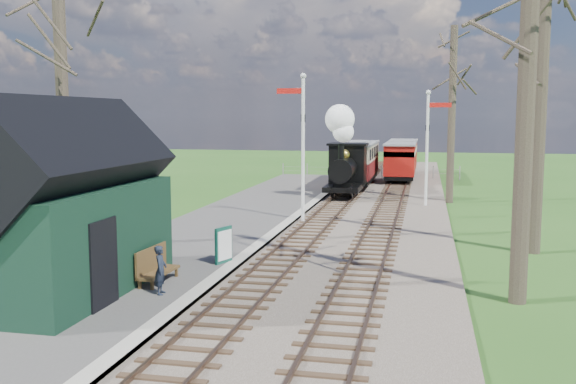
% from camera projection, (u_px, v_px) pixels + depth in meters
% --- Properties ---
extents(ground, '(140.00, 140.00, 0.00)m').
position_uv_depth(ground, '(169.00, 379.00, 11.06)').
color(ground, '#28551A').
rests_on(ground, ground).
extents(distant_hills, '(114.40, 48.00, 22.02)m').
position_uv_depth(distant_hills, '(397.00, 293.00, 75.20)').
color(distant_hills, '#385B23').
rests_on(distant_hills, ground).
extents(ballast_bed, '(8.00, 60.00, 0.10)m').
position_uv_depth(ballast_bed, '(364.00, 205.00, 32.14)').
color(ballast_bed, brown).
rests_on(ballast_bed, ground).
extents(track_near, '(1.60, 60.00, 0.15)m').
position_uv_depth(track_near, '(339.00, 203.00, 32.41)').
color(track_near, brown).
rests_on(track_near, ground).
extents(track_far, '(1.60, 60.00, 0.15)m').
position_uv_depth(track_far, '(391.00, 204.00, 31.86)').
color(track_far, brown).
rests_on(track_far, ground).
extents(platform, '(5.00, 44.00, 0.20)m').
position_uv_depth(platform, '(224.00, 227.00, 25.37)').
color(platform, '#474442').
rests_on(platform, ground).
extents(coping_strip, '(0.40, 44.00, 0.21)m').
position_uv_depth(coping_strip, '(281.00, 229.00, 24.89)').
color(coping_strip, '#B2AD9E').
rests_on(coping_strip, ground).
extents(station_shed, '(3.25, 6.30, 4.78)m').
position_uv_depth(station_shed, '(65.00, 208.00, 15.57)').
color(station_shed, black).
rests_on(station_shed, platform).
extents(semaphore_near, '(1.22, 0.24, 6.22)m').
position_uv_depth(semaphore_near, '(301.00, 137.00, 26.32)').
color(semaphore_near, silver).
rests_on(semaphore_near, ground).
extents(semaphore_far, '(1.22, 0.24, 5.72)m').
position_uv_depth(semaphore_far, '(429.00, 139.00, 31.11)').
color(semaphore_far, silver).
rests_on(semaphore_far, ground).
extents(bare_trees, '(15.51, 22.39, 12.00)m').
position_uv_depth(bare_trees, '(332.00, 93.00, 19.97)').
color(bare_trees, '#382D23').
rests_on(bare_trees, ground).
extents(fence_line, '(12.60, 0.08, 1.00)m').
position_uv_depth(fence_line, '(369.00, 171.00, 45.88)').
color(fence_line, slate).
rests_on(fence_line, ground).
extents(locomotive, '(1.95, 4.55, 4.87)m').
position_uv_depth(locomotive, '(345.00, 158.00, 34.53)').
color(locomotive, black).
rests_on(locomotive, ground).
extents(coach, '(2.27, 7.80, 2.39)m').
position_uv_depth(coach, '(357.00, 161.00, 40.49)').
color(coach, black).
rests_on(coach, ground).
extents(red_carriage_a, '(2.04, 5.04, 2.14)m').
position_uv_depth(red_carriage_a, '(400.00, 161.00, 42.76)').
color(red_carriage_a, black).
rests_on(red_carriage_a, ground).
extents(red_carriage_b, '(2.04, 5.04, 2.14)m').
position_uv_depth(red_carriage_b, '(403.00, 156.00, 48.10)').
color(red_carriage_b, black).
rests_on(red_carriage_b, ground).
extents(sign_board, '(0.33, 0.71, 1.06)m').
position_uv_depth(sign_board, '(224.00, 245.00, 18.80)').
color(sign_board, '#0D4033').
rests_on(sign_board, platform).
extents(bench, '(0.56, 1.63, 0.92)m').
position_uv_depth(bench, '(155.00, 266.00, 16.62)').
color(bench, '#4C361B').
rests_on(bench, platform).
extents(person, '(0.36, 0.48, 1.20)m').
position_uv_depth(person, '(161.00, 270.00, 15.50)').
color(person, '#19202E').
rests_on(person, platform).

